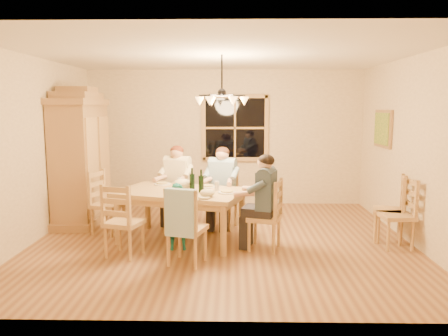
{
  "coord_description": "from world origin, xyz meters",
  "views": [
    {
      "loc": [
        0.16,
        -6.3,
        1.97
      ],
      "look_at": [
        0.03,
        0.1,
        1.07
      ],
      "focal_mm": 35.0,
      "sensor_mm": 36.0,
      "label": 1
    }
  ],
  "objects_px": {
    "wine_bottle_a": "(192,179)",
    "chair_near_right": "(187,240)",
    "chandelier": "(222,99)",
    "chair_far_right": "(222,210)",
    "armoire": "(81,161)",
    "adult_slate_man": "(265,190)",
    "adult_woman": "(177,175)",
    "wine_bottle_b": "(201,181)",
    "chair_end_left": "(108,214)",
    "chair_spare_front": "(395,226)",
    "chair_near_left": "(124,234)",
    "child": "(178,217)",
    "chair_far_left": "(177,206)",
    "chair_spare_back": "(388,221)",
    "adult_plaid_man": "(222,177)",
    "dining_table": "(181,197)",
    "chair_end_right": "(264,228)"
  },
  "relations": [
    {
      "from": "chair_end_left",
      "to": "dining_table",
      "type": "bearing_deg",
      "value": 90.0
    },
    {
      "from": "chair_end_left",
      "to": "wine_bottle_b",
      "type": "relative_size",
      "value": 3.0
    },
    {
      "from": "chair_far_left",
      "to": "chair_spare_back",
      "type": "bearing_deg",
      "value": -178.1
    },
    {
      "from": "armoire",
      "to": "adult_slate_man",
      "type": "relative_size",
      "value": 2.63
    },
    {
      "from": "chair_end_left",
      "to": "chair_spare_front",
      "type": "xyz_separation_m",
      "value": [
        4.24,
        -0.6,
        0.0
      ]
    },
    {
      "from": "chair_spare_front",
      "to": "chair_end_left",
      "type": "bearing_deg",
      "value": 79.03
    },
    {
      "from": "chair_far_right",
      "to": "chair_near_left",
      "type": "distance_m",
      "value": 1.88
    },
    {
      "from": "chair_far_left",
      "to": "child",
      "type": "height_order",
      "value": "chair_far_left"
    },
    {
      "from": "chandelier",
      "to": "chair_end_right",
      "type": "relative_size",
      "value": 0.78
    },
    {
      "from": "chandelier",
      "to": "chair_end_left",
      "type": "xyz_separation_m",
      "value": [
        -1.79,
        0.32,
        -1.77
      ]
    },
    {
      "from": "chair_end_left",
      "to": "chair_end_right",
      "type": "bearing_deg",
      "value": 90.0
    },
    {
      "from": "chair_near_left",
      "to": "chair_near_right",
      "type": "distance_m",
      "value": 0.9
    },
    {
      "from": "chair_near_left",
      "to": "chair_spare_front",
      "type": "height_order",
      "value": "same"
    },
    {
      "from": "adult_slate_man",
      "to": "wine_bottle_a",
      "type": "height_order",
      "value": "adult_slate_man"
    },
    {
      "from": "adult_woman",
      "to": "adult_slate_man",
      "type": "xyz_separation_m",
      "value": [
        1.37,
        -1.31,
        0.0
      ]
    },
    {
      "from": "adult_woman",
      "to": "chair_spare_back",
      "type": "distance_m",
      "value": 3.39
    },
    {
      "from": "wine_bottle_a",
      "to": "chair_near_right",
      "type": "bearing_deg",
      "value": -88.84
    },
    {
      "from": "chandelier",
      "to": "chair_end_left",
      "type": "bearing_deg",
      "value": 169.98
    },
    {
      "from": "adult_slate_man",
      "to": "wine_bottle_b",
      "type": "xyz_separation_m",
      "value": [
        -0.89,
        0.22,
        0.08
      ]
    },
    {
      "from": "chair_spare_back",
      "to": "chair_far_right",
      "type": "bearing_deg",
      "value": 93.06
    },
    {
      "from": "dining_table",
      "to": "wine_bottle_a",
      "type": "relative_size",
      "value": 6.19
    },
    {
      "from": "chair_spare_front",
      "to": "chair_near_left",
      "type": "bearing_deg",
      "value": 93.92
    },
    {
      "from": "armoire",
      "to": "chair_far_right",
      "type": "relative_size",
      "value": 2.32
    },
    {
      "from": "armoire",
      "to": "chair_spare_front",
      "type": "xyz_separation_m",
      "value": [
        4.87,
        -1.29,
        -0.75
      ]
    },
    {
      "from": "chair_far_right",
      "to": "chair_spare_back",
      "type": "bearing_deg",
      "value": -177.51
    },
    {
      "from": "adult_woman",
      "to": "adult_plaid_man",
      "type": "distance_m",
      "value": 0.8
    },
    {
      "from": "dining_table",
      "to": "adult_woman",
      "type": "xyz_separation_m",
      "value": [
        -0.18,
        0.94,
        0.18
      ]
    },
    {
      "from": "wine_bottle_b",
      "to": "chair_spare_front",
      "type": "bearing_deg",
      "value": -1.83
    },
    {
      "from": "chair_far_right",
      "to": "adult_woman",
      "type": "height_order",
      "value": "adult_woman"
    },
    {
      "from": "adult_woman",
      "to": "chair_spare_front",
      "type": "xyz_separation_m",
      "value": [
        3.23,
        -1.18,
        -0.54
      ]
    },
    {
      "from": "chair_far_right",
      "to": "adult_plaid_man",
      "type": "xyz_separation_m",
      "value": [
        -0.0,
        -0.0,
        0.54
      ]
    },
    {
      "from": "child",
      "to": "chair_end_left",
      "type": "bearing_deg",
      "value": 140.27
    },
    {
      "from": "chair_end_left",
      "to": "wine_bottle_a",
      "type": "height_order",
      "value": "wine_bottle_a"
    },
    {
      "from": "wine_bottle_b",
      "to": "chair_spare_front",
      "type": "relative_size",
      "value": 0.33
    },
    {
      "from": "armoire",
      "to": "adult_slate_man",
      "type": "bearing_deg",
      "value": -25.17
    },
    {
      "from": "adult_slate_man",
      "to": "child",
      "type": "distance_m",
      "value": 1.25
    },
    {
      "from": "chair_near_left",
      "to": "chair_spare_front",
      "type": "xyz_separation_m",
      "value": [
        3.72,
        0.44,
        0.0
      ]
    },
    {
      "from": "wine_bottle_b",
      "to": "adult_slate_man",
      "type": "bearing_deg",
      "value": -13.86
    },
    {
      "from": "chandelier",
      "to": "chair_near_left",
      "type": "distance_m",
      "value": 2.3
    },
    {
      "from": "chair_near_right",
      "to": "chair_end_right",
      "type": "distance_m",
      "value": 1.17
    },
    {
      "from": "chair_near_left",
      "to": "chair_spare_back",
      "type": "xyz_separation_m",
      "value": [
        3.72,
        0.75,
        0.0
      ]
    },
    {
      "from": "chandelier",
      "to": "chair_near_right",
      "type": "distance_m",
      "value": 2.08
    },
    {
      "from": "wine_bottle_a",
      "to": "chair_spare_front",
      "type": "relative_size",
      "value": 0.33
    },
    {
      "from": "chair_end_right",
      "to": "adult_woman",
      "type": "height_order",
      "value": "adult_woman"
    },
    {
      "from": "chair_spare_front",
      "to": "chair_far_left",
      "type": "bearing_deg",
      "value": 67.03
    },
    {
      "from": "chandelier",
      "to": "chair_near_left",
      "type": "height_order",
      "value": "chandelier"
    },
    {
      "from": "chair_near_left",
      "to": "adult_plaid_man",
      "type": "height_order",
      "value": "adult_plaid_man"
    },
    {
      "from": "chair_near_left",
      "to": "chair_near_right",
      "type": "bearing_deg",
      "value": 0.0
    },
    {
      "from": "chandelier",
      "to": "chair_far_right",
      "type": "height_order",
      "value": "chandelier"
    },
    {
      "from": "chandelier",
      "to": "chair_end_right",
      "type": "distance_m",
      "value": 1.92
    }
  ]
}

